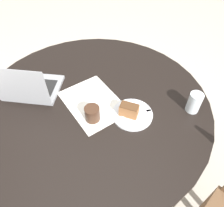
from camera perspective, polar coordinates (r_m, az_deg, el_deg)
ground_plane at (r=1.86m, az=-3.55°, el=-14.53°), size 12.00×12.00×0.00m
dining_table at (r=1.36m, az=-4.69°, el=-2.93°), size 1.35×1.35×0.71m
paper_document at (r=1.27m, az=-4.93°, el=0.30°), size 0.46×0.41×0.00m
plate at (r=1.20m, az=5.30°, el=-2.83°), size 0.22×0.22×0.01m
cake_slice at (r=1.17m, az=4.46°, el=-1.73°), size 0.10×0.11×0.07m
fork at (r=1.20m, az=7.25°, el=-2.41°), size 0.04×0.17×0.00m
coffee_glass at (r=1.16m, az=-5.18°, el=-2.67°), size 0.08×0.08×0.09m
water_glass at (r=1.27m, az=20.70°, el=0.27°), size 0.07×0.07×0.12m
laptop at (r=1.37m, az=-20.48°, el=3.97°), size 0.34×0.37×0.25m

